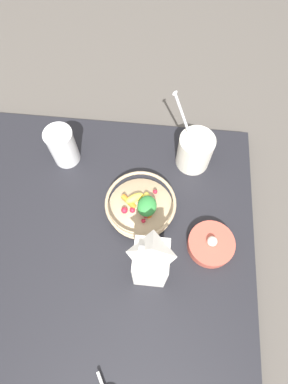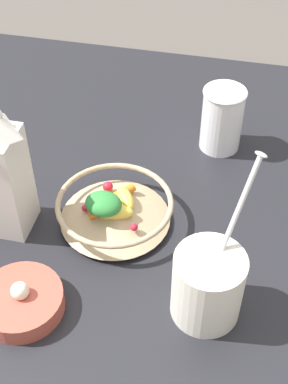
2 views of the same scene
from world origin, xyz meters
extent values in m
plane|color=#4C4742|center=(0.00, 0.00, 0.00)|extent=(6.00, 6.00, 0.00)
cube|color=black|center=(0.00, 0.00, 0.02)|extent=(0.97, 0.97, 0.04)
cylinder|color=tan|center=(-0.16, 0.14, 0.05)|extent=(0.11, 0.11, 0.01)
cone|color=tan|center=(-0.16, 0.14, 0.07)|extent=(0.20, 0.20, 0.04)
torus|color=tan|center=(-0.16, 0.14, 0.09)|extent=(0.21, 0.21, 0.01)
ellipsoid|color=#EFD64C|center=(-0.16, 0.16, 0.09)|extent=(0.08, 0.04, 0.03)
ellipsoid|color=#EFD64C|center=(-0.18, 0.12, 0.09)|extent=(0.05, 0.06, 0.03)
cylinder|color=orange|center=(-0.16, 0.15, 0.08)|extent=(0.04, 0.02, 0.02)
cylinder|color=orange|center=(-0.16, 0.10, 0.08)|extent=(0.05, 0.05, 0.02)
cylinder|color=orange|center=(-0.14, 0.16, 0.08)|extent=(0.04, 0.03, 0.01)
sphere|color=red|center=(-0.13, 0.16, 0.08)|extent=(0.02, 0.02, 0.02)
sphere|color=red|center=(-0.16, 0.13, 0.08)|extent=(0.01, 0.01, 0.01)
sphere|color=red|center=(-0.11, 0.15, 0.08)|extent=(0.01, 0.01, 0.01)
sphere|color=red|center=(-0.21, 0.18, 0.08)|extent=(0.01, 0.01, 0.01)
sphere|color=red|center=(-0.14, 0.09, 0.09)|extent=(0.02, 0.02, 0.02)
sphere|color=red|center=(-0.14, 0.12, 0.08)|extent=(0.02, 0.02, 0.02)
ellipsoid|color=#2D7F38|center=(-0.15, 0.16, 0.11)|extent=(0.07, 0.06, 0.04)
cube|color=silver|center=(0.02, 0.18, 0.15)|extent=(0.08, 0.08, 0.21)
cylinder|color=silver|center=(-0.35, 0.29, 0.11)|extent=(0.11, 0.11, 0.12)
cylinder|color=white|center=(-0.35, 0.29, 0.16)|extent=(0.10, 0.10, 0.02)
cylinder|color=silver|center=(-0.37, 0.25, 0.21)|extent=(0.06, 0.09, 0.20)
ellipsoid|color=silver|center=(-0.39, 0.21, 0.30)|extent=(0.02, 0.02, 0.01)
cylinder|color=white|center=(-0.32, -0.12, 0.11)|extent=(0.08, 0.08, 0.14)
torus|color=white|center=(-0.32, -0.12, 0.18)|extent=(0.09, 0.09, 0.01)
cylinder|color=#B24C3D|center=(-0.07, 0.35, 0.06)|extent=(0.13, 0.13, 0.03)
sphere|color=silver|center=(-0.07, 0.35, 0.09)|extent=(0.03, 0.03, 0.03)
camera|label=1|loc=(0.18, 0.18, 0.91)|focal=28.00mm
camera|label=2|loc=(-0.36, 0.78, 0.77)|focal=50.00mm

